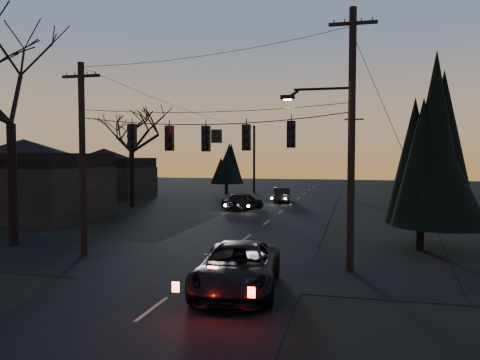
% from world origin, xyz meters
% --- Properties ---
extents(main_road, '(8.00, 120.00, 0.02)m').
position_xyz_m(main_road, '(0.00, 20.00, 0.01)').
color(main_road, black).
rests_on(main_road, ground).
extents(cross_road, '(60.00, 7.00, 0.02)m').
position_xyz_m(cross_road, '(0.00, 10.00, 0.01)').
color(cross_road, black).
rests_on(cross_road, ground).
extents(utility_pole_right, '(5.00, 0.30, 10.00)m').
position_xyz_m(utility_pole_right, '(5.50, 10.00, 0.00)').
color(utility_pole_right, black).
rests_on(utility_pole_right, ground).
extents(utility_pole_left, '(1.80, 0.30, 8.50)m').
position_xyz_m(utility_pole_left, '(-6.00, 10.00, 0.00)').
color(utility_pole_left, black).
rests_on(utility_pole_left, ground).
extents(utility_pole_far_r, '(1.80, 0.30, 8.50)m').
position_xyz_m(utility_pole_far_r, '(5.50, 38.00, 0.00)').
color(utility_pole_far_r, black).
rests_on(utility_pole_far_r, ground).
extents(utility_pole_far_l, '(0.30, 0.30, 8.00)m').
position_xyz_m(utility_pole_far_l, '(-6.00, 46.00, 0.00)').
color(utility_pole_far_l, black).
rests_on(utility_pole_far_l, ground).
extents(span_signal_assembly, '(11.50, 0.44, 1.63)m').
position_xyz_m(span_signal_assembly, '(-0.24, 10.00, 5.21)').
color(span_signal_assembly, black).
rests_on(span_signal_assembly, ground).
extents(bare_tree_left, '(9.34, 9.34, 12.02)m').
position_xyz_m(bare_tree_left, '(-10.70, 11.27, 8.40)').
color(bare_tree_left, black).
rests_on(bare_tree_left, ground).
extents(evergreen_right, '(4.45, 4.45, 8.14)m').
position_xyz_m(evergreen_right, '(8.65, 14.87, 4.66)').
color(evergreen_right, black).
rests_on(evergreen_right, ground).
extents(bare_tree_dist, '(6.87, 6.87, 9.46)m').
position_xyz_m(bare_tree_dist, '(-13.04, 28.55, 6.60)').
color(bare_tree_dist, black).
rests_on(bare_tree_dist, ground).
extents(evergreen_dist, '(3.39, 3.39, 5.39)m').
position_xyz_m(evergreen_dist, '(-8.90, 44.10, 3.28)').
color(evergreen_dist, black).
rests_on(evergreen_dist, ground).
extents(house_left_near, '(10.00, 8.00, 5.60)m').
position_xyz_m(house_left_near, '(-17.00, 20.00, 2.80)').
color(house_left_near, black).
rests_on(house_left_near, ground).
extents(house_left_far, '(9.00, 7.00, 5.20)m').
position_xyz_m(house_left_far, '(-20.00, 36.00, 2.60)').
color(house_left_far, black).
rests_on(house_left_far, ground).
extents(suv_near, '(3.12, 5.74, 1.53)m').
position_xyz_m(suv_near, '(1.96, 6.33, 0.76)').
color(suv_near, black).
rests_on(suv_near, ground).
extents(sedan_oncoming_a, '(3.15, 4.50, 1.42)m').
position_xyz_m(sedan_oncoming_a, '(-3.20, 28.66, 0.71)').
color(sedan_oncoming_a, black).
rests_on(sedan_oncoming_a, ground).
extents(sedan_oncoming_b, '(1.99, 4.34, 1.38)m').
position_xyz_m(sedan_oncoming_b, '(-1.07, 35.69, 0.69)').
color(sedan_oncoming_b, black).
rests_on(sedan_oncoming_b, ground).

